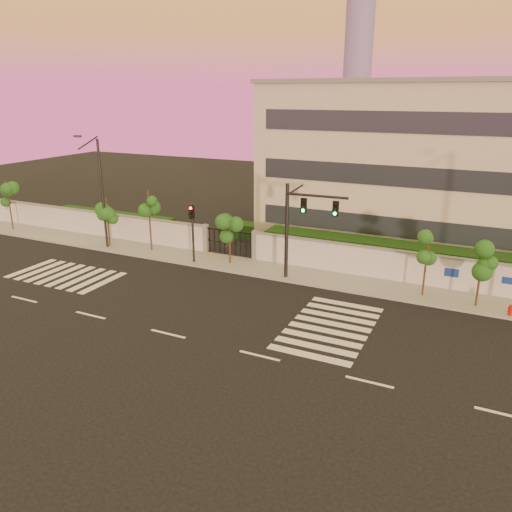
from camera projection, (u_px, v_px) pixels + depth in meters
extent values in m
plane|color=black|center=(168.00, 334.00, 24.62)|extent=(120.00, 120.00, 0.00)
cube|color=gray|center=(259.00, 268.00, 33.60)|extent=(60.00, 3.00, 0.15)
cube|color=silver|center=(78.00, 222.00, 41.76)|extent=(25.00, 0.30, 2.00)
cube|color=slate|center=(76.00, 210.00, 41.43)|extent=(25.00, 0.36, 0.12)
cube|color=silver|center=(498.00, 282.00, 28.65)|extent=(31.00, 0.30, 2.00)
cube|color=slate|center=(500.00, 264.00, 28.32)|extent=(31.00, 0.36, 0.12)
cube|color=slate|center=(206.00, 239.00, 36.61)|extent=(0.35, 0.35, 2.20)
cube|color=slate|center=(255.00, 246.00, 34.97)|extent=(0.35, 0.35, 2.20)
cube|color=black|center=(407.00, 258.00, 33.08)|extent=(20.00, 2.00, 1.80)
cube|color=black|center=(112.00, 221.00, 43.38)|extent=(12.00, 1.80, 1.40)
cube|color=black|center=(259.00, 232.00, 40.23)|extent=(6.00, 1.50, 1.20)
cube|color=beige|center=(430.00, 166.00, 37.91)|extent=(24.00, 12.00, 12.00)
cube|color=#262D38|center=(413.00, 229.00, 33.85)|extent=(22.00, 0.08, 1.40)
cube|color=#262D38|center=(418.00, 178.00, 32.75)|extent=(22.00, 0.08, 1.40)
cube|color=#262D38|center=(424.00, 123.00, 31.66)|extent=(22.00, 0.08, 1.40)
cube|color=slate|center=(439.00, 81.00, 36.00)|extent=(24.40, 12.40, 0.30)
cylinder|color=slate|center=(361.00, 8.00, 273.95)|extent=(16.00, 16.00, 110.00)
cube|color=silver|center=(31.00, 268.00, 33.78)|extent=(0.50, 4.00, 0.02)
cube|color=silver|center=(41.00, 270.00, 33.41)|extent=(0.50, 4.00, 0.02)
cube|color=silver|center=(51.00, 272.00, 33.04)|extent=(0.50, 4.00, 0.02)
cube|color=silver|center=(61.00, 274.00, 32.68)|extent=(0.50, 4.00, 0.02)
cube|color=silver|center=(71.00, 276.00, 32.31)|extent=(0.50, 4.00, 0.02)
cube|color=silver|center=(81.00, 278.00, 31.94)|extent=(0.50, 4.00, 0.02)
cube|color=silver|center=(92.00, 280.00, 31.57)|extent=(0.50, 4.00, 0.02)
cube|color=silver|center=(103.00, 283.00, 31.20)|extent=(0.50, 4.00, 0.02)
cube|color=silver|center=(309.00, 355.00, 22.61)|extent=(4.00, 0.50, 0.02)
cube|color=silver|center=(315.00, 347.00, 23.38)|extent=(4.00, 0.50, 0.02)
cube|color=silver|center=(321.00, 338.00, 24.15)|extent=(4.00, 0.50, 0.02)
cube|color=silver|center=(327.00, 331.00, 24.92)|extent=(4.00, 0.50, 0.02)
cube|color=silver|center=(333.00, 324.00, 25.69)|extent=(4.00, 0.50, 0.02)
cube|color=silver|center=(338.00, 317.00, 26.47)|extent=(4.00, 0.50, 0.02)
cube|color=silver|center=(342.00, 310.00, 27.24)|extent=(4.00, 0.50, 0.02)
cube|color=silver|center=(347.00, 304.00, 28.01)|extent=(4.00, 0.50, 0.02)
cube|color=silver|center=(24.00, 299.00, 28.72)|extent=(2.00, 0.15, 0.01)
cube|color=silver|center=(91.00, 315.00, 26.67)|extent=(2.00, 0.15, 0.01)
cube|color=silver|center=(168.00, 334.00, 24.62)|extent=(2.00, 0.15, 0.01)
cube|color=silver|center=(260.00, 356.00, 22.57)|extent=(2.00, 0.15, 0.01)
cube|color=silver|center=(369.00, 382.00, 20.52)|extent=(2.00, 0.15, 0.01)
cube|color=silver|center=(503.00, 414.00, 18.48)|extent=(2.00, 0.15, 0.01)
cylinder|color=#382314|center=(10.00, 206.00, 42.19)|extent=(0.12, 0.12, 4.36)
sphere|color=#1D4C15|center=(7.00, 191.00, 41.79)|extent=(1.06, 1.06, 1.06)
sphere|color=#1D4C15|center=(13.00, 198.00, 42.02)|extent=(0.81, 0.81, 0.81)
sphere|color=#1D4C15|center=(4.00, 196.00, 41.92)|extent=(0.77, 0.77, 0.77)
cylinder|color=#382314|center=(108.00, 223.00, 37.79)|extent=(0.12, 0.12, 3.87)
sphere|color=#1D4C15|center=(107.00, 208.00, 37.42)|extent=(1.11, 1.11, 1.11)
sphere|color=#1D4C15|center=(113.00, 215.00, 37.63)|extent=(0.85, 0.85, 0.85)
sphere|color=#1D4C15|center=(102.00, 213.00, 37.54)|extent=(0.81, 0.81, 0.81)
cylinder|color=#382314|center=(150.00, 222.00, 36.55)|extent=(0.12, 0.12, 4.64)
sphere|color=#1D4C15|center=(149.00, 203.00, 36.11)|extent=(1.11, 1.11, 1.11)
sphere|color=#1D4C15|center=(155.00, 212.00, 36.36)|extent=(0.85, 0.85, 0.85)
sphere|color=#1D4C15|center=(144.00, 209.00, 36.25)|extent=(0.81, 0.81, 0.81)
cylinder|color=#382314|center=(230.00, 240.00, 33.88)|extent=(0.12, 0.12, 3.63)
sphere|color=#1D4C15|center=(229.00, 224.00, 33.54)|extent=(1.06, 1.06, 1.06)
sphere|color=#1D4C15|center=(235.00, 232.00, 33.74)|extent=(0.81, 0.81, 0.81)
sphere|color=#1D4C15|center=(225.00, 229.00, 33.65)|extent=(0.77, 0.77, 0.77)
cylinder|color=#382314|center=(426.00, 265.00, 28.36)|extent=(0.11, 0.11, 4.04)
sphere|color=#1D4C15|center=(428.00, 244.00, 27.98)|extent=(1.05, 1.05, 1.05)
sphere|color=#1D4C15|center=(433.00, 254.00, 28.19)|extent=(0.80, 0.80, 0.80)
sphere|color=#1D4C15|center=(421.00, 251.00, 28.10)|extent=(0.76, 0.76, 0.76)
cylinder|color=#382314|center=(480.00, 274.00, 26.98)|extent=(0.13, 0.13, 3.94)
sphere|color=#1D4C15|center=(483.00, 254.00, 26.61)|extent=(1.18, 1.18, 1.18)
sphere|color=#1D4C15|center=(489.00, 264.00, 26.83)|extent=(0.90, 0.90, 0.90)
sphere|color=#1D4C15|center=(476.00, 261.00, 26.73)|extent=(0.86, 0.86, 0.86)
cylinder|color=black|center=(287.00, 233.00, 30.93)|extent=(0.24, 0.24, 6.13)
cylinder|color=black|center=(317.00, 196.00, 29.38)|extent=(3.76, 0.32, 0.16)
cube|color=black|center=(304.00, 205.00, 29.87)|extent=(0.35, 0.18, 0.89)
sphere|color=#0CF259|center=(303.00, 210.00, 29.86)|extent=(0.20, 0.20, 0.20)
cube|color=black|center=(336.00, 209.00, 29.06)|extent=(0.35, 0.18, 0.89)
sphere|color=#0CF259|center=(335.00, 214.00, 29.05)|extent=(0.20, 0.20, 0.20)
cylinder|color=black|center=(193.00, 234.00, 34.06)|extent=(0.15, 0.15, 4.26)
cube|color=black|center=(192.00, 212.00, 33.53)|extent=(0.33, 0.17, 0.85)
sphere|color=red|center=(191.00, 208.00, 33.35)|extent=(0.19, 0.19, 0.19)
cylinder|color=black|center=(103.00, 196.00, 36.74)|extent=(0.18, 0.18, 8.21)
cylinder|color=black|center=(88.00, 143.00, 34.73)|extent=(0.10, 1.96, 0.80)
cube|color=#3F3F44|center=(77.00, 136.00, 33.78)|extent=(0.51, 0.26, 0.15)
cylinder|color=#AF180B|center=(510.00, 313.00, 26.29)|extent=(0.23, 0.23, 0.51)
cylinder|color=#AF180B|center=(511.00, 308.00, 26.20)|extent=(0.29, 0.29, 0.10)
sphere|color=#AF180B|center=(511.00, 306.00, 26.16)|extent=(0.18, 0.18, 0.18)
cylinder|color=#AF180B|center=(510.00, 312.00, 26.26)|extent=(0.30, 0.14, 0.10)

